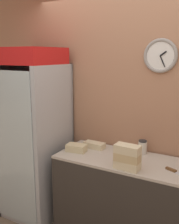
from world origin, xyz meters
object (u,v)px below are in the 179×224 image
(sandwich_stack_top, at_px, (128,149))
(chefs_knife, at_px, (179,173))
(sandwich_flat_left, at_px, (76,148))
(condiment_jar, at_px, (142,147))
(sandwich_stack_middle, at_px, (127,157))
(beverage_cooler, at_px, (37,126))
(sandwich_stack_bottom, at_px, (127,165))
(sandwich_flat_right, at_px, (94,145))

(sandwich_stack_top, bearing_deg, chefs_knife, 16.42)
(sandwich_flat_left, height_order, condiment_jar, condiment_jar)
(condiment_jar, bearing_deg, sandwich_stack_middle, -90.20)
(beverage_cooler, bearing_deg, sandwich_flat_left, -5.43)
(beverage_cooler, height_order, sandwich_stack_middle, beverage_cooler)
(sandwich_stack_top, relative_size, sandwich_flat_left, 1.04)
(beverage_cooler, distance_m, sandwich_stack_middle, 1.24)
(sandwich_stack_bottom, xyz_separation_m, chefs_knife, (0.43, 0.13, -0.03))
(sandwich_stack_bottom, distance_m, condiment_jar, 0.44)
(sandwich_flat_left, bearing_deg, sandwich_stack_middle, -13.73)
(beverage_cooler, distance_m, sandwich_flat_left, 0.61)
(sandwich_flat_left, height_order, sandwich_flat_right, sandwich_flat_left)
(chefs_knife, bearing_deg, sandwich_stack_bottom, -163.58)
(sandwich_stack_top, distance_m, chefs_knife, 0.48)
(beverage_cooler, distance_m, sandwich_stack_top, 1.24)
(beverage_cooler, relative_size, condiment_jar, 13.79)
(sandwich_stack_bottom, height_order, sandwich_flat_right, sandwich_stack_bottom)
(sandwich_stack_middle, bearing_deg, chefs_knife, 16.42)
(chefs_knife, xyz_separation_m, condiment_jar, (-0.43, 0.31, 0.06))
(chefs_knife, bearing_deg, sandwich_flat_left, 178.45)
(sandwich_stack_bottom, distance_m, sandwich_flat_right, 0.62)
(sandwich_stack_middle, distance_m, sandwich_stack_top, 0.08)
(sandwich_stack_top, bearing_deg, condiment_jar, 89.80)
(sandwich_stack_middle, distance_m, sandwich_flat_left, 0.66)
(sandwich_stack_top, height_order, condiment_jar, sandwich_stack_top)
(sandwich_stack_middle, height_order, sandwich_flat_left, sandwich_stack_middle)
(sandwich_flat_right, distance_m, chefs_knife, 0.97)
(sandwich_flat_right, relative_size, condiment_jar, 1.66)
(beverage_cooler, height_order, sandwich_flat_right, beverage_cooler)
(sandwich_flat_left, bearing_deg, condiment_jar, 23.90)
(beverage_cooler, bearing_deg, sandwich_stack_top, -9.79)
(sandwich_stack_middle, bearing_deg, sandwich_flat_left, 166.27)
(sandwich_stack_bottom, xyz_separation_m, sandwich_stack_top, (0.00, 0.00, 0.15))
(beverage_cooler, xyz_separation_m, chefs_knife, (1.65, -0.08, -0.18))
(sandwich_flat_right, bearing_deg, sandwich_stack_middle, -33.24)
(beverage_cooler, bearing_deg, sandwich_stack_bottom, -9.79)
(sandwich_flat_right, bearing_deg, sandwich_stack_bottom, -33.24)
(sandwich_stack_bottom, height_order, condiment_jar, condiment_jar)
(sandwich_flat_right, distance_m, condiment_jar, 0.53)
(beverage_cooler, xyz_separation_m, sandwich_stack_top, (1.22, -0.21, 0.00))
(condiment_jar, bearing_deg, sandwich_stack_top, -90.20)
(sandwich_stack_bottom, relative_size, sandwich_stack_middle, 1.02)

